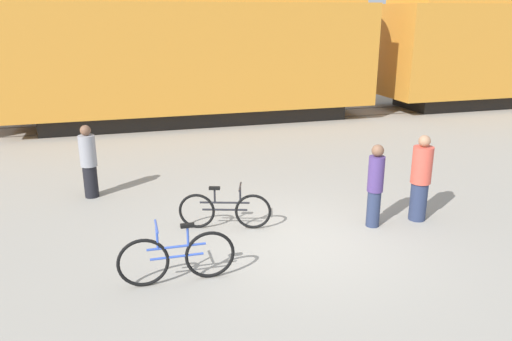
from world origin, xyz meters
name	(u,v)px	position (x,y,z in m)	size (l,w,h in m)	color
ground_plane	(300,241)	(0.00, 0.00, 0.00)	(80.00, 80.00, 0.00)	gray
freight_train	(195,38)	(0.00, 10.44, 2.95)	(40.67, 3.13, 5.62)	black
rail_near	(201,125)	(0.00, 9.72, 0.01)	(52.67, 0.07, 0.01)	#4C4238
rail_far	(195,117)	(0.00, 11.15, 0.01)	(52.67, 0.07, 0.01)	#4C4238
bicycle_blue	(177,257)	(-2.22, -0.78, 0.40)	(1.72, 0.46, 0.93)	black
bicycle_black	(225,210)	(-1.13, 0.90, 0.36)	(1.63, 0.59, 0.83)	black
person_in_purple	(375,185)	(1.53, 0.25, 0.80)	(0.29, 0.29, 1.56)	#283351
person_in_grey	(89,162)	(-3.53, 3.32, 0.79)	(0.35, 0.35, 1.58)	black
person_in_red	(421,179)	(2.50, 0.28, 0.82)	(0.38, 0.38, 1.66)	#283351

